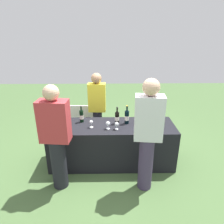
{
  "coord_description": "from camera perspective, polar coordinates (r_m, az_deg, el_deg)",
  "views": [
    {
      "loc": [
        -0.06,
        -3.25,
        2.31
      ],
      "look_at": [
        0.0,
        0.0,
        1.0
      ],
      "focal_mm": 33.0,
      "sensor_mm": 36.0,
      "label": 1
    }
  ],
  "objects": [
    {
      "name": "wine_bottle_2",
      "position": [
        3.64,
        4.12,
        -1.39
      ],
      "size": [
        0.08,
        0.08,
        0.34
      ],
      "color": "black",
      "rests_on": "tasting_table"
    },
    {
      "name": "guest_1",
      "position": [
        2.97,
        9.9,
        -5.72
      ],
      "size": [
        0.42,
        0.26,
        1.73
      ],
      "rotation": [
        0.0,
        0.0,
        -0.11
      ],
      "color": "#3F3351",
      "rests_on": "ground_plane"
    },
    {
      "name": "wine_bottle_1",
      "position": [
        3.64,
        1.42,
        -1.58
      ],
      "size": [
        0.07,
        0.07,
        0.31
      ],
      "color": "black",
      "rests_on": "tasting_table"
    },
    {
      "name": "ice_bucket",
      "position": [
        3.69,
        11.6,
        -2.17
      ],
      "size": [
        0.19,
        0.19,
        0.16
      ],
      "primitive_type": "cylinder",
      "color": "silver",
      "rests_on": "tasting_table"
    },
    {
      "name": "wine_bottle_0",
      "position": [
        3.73,
        -8.44,
        -1.15
      ],
      "size": [
        0.07,
        0.07,
        0.3
      ],
      "color": "black",
      "rests_on": "tasting_table"
    },
    {
      "name": "wine_glass_4",
      "position": [
        3.53,
        11.08,
        -2.92
      ],
      "size": [
        0.07,
        0.07,
        0.14
      ],
      "color": "silver",
      "rests_on": "tasting_table"
    },
    {
      "name": "tasting_table",
      "position": [
        3.78,
        -0.0,
        -8.83
      ],
      "size": [
        2.2,
        0.72,
        0.75
      ],
      "primitive_type": "cube",
      "color": "black",
      "rests_on": "ground_plane"
    },
    {
      "name": "wine_bottle_4",
      "position": [
        3.78,
        9.18,
        -0.94
      ],
      "size": [
        0.08,
        0.08,
        0.29
      ],
      "color": "black",
      "rests_on": "tasting_table"
    },
    {
      "name": "wine_bottle_3",
      "position": [
        3.74,
        7.77,
        -1.13
      ],
      "size": [
        0.07,
        0.07,
        0.3
      ],
      "color": "black",
      "rests_on": "tasting_table"
    },
    {
      "name": "wine_glass_2",
      "position": [
        3.43,
        1.3,
        -3.4
      ],
      "size": [
        0.07,
        0.07,
        0.13
      ],
      "color": "silver",
      "rests_on": "tasting_table"
    },
    {
      "name": "wine_glass_3",
      "position": [
        3.45,
        9.86,
        -3.51
      ],
      "size": [
        0.06,
        0.06,
        0.13
      ],
      "color": "silver",
      "rests_on": "tasting_table"
    },
    {
      "name": "wine_glass_0",
      "position": [
        3.51,
        -5.77,
        -2.86
      ],
      "size": [
        0.06,
        0.06,
        0.13
      ],
      "color": "silver",
      "rests_on": "tasting_table"
    },
    {
      "name": "wine_glass_1",
      "position": [
        3.44,
        -1.13,
        -3.24
      ],
      "size": [
        0.07,
        0.07,
        0.14
      ],
      "color": "silver",
      "rests_on": "tasting_table"
    },
    {
      "name": "guest_0",
      "position": [
        3.09,
        -15.3,
        -6.43
      ],
      "size": [
        0.44,
        0.27,
        1.64
      ],
      "rotation": [
        0.0,
        0.0,
        -0.09
      ],
      "color": "black",
      "rests_on": "ground_plane"
    },
    {
      "name": "menu_board",
      "position": [
        4.67,
        -8.0,
        -2.69
      ],
      "size": [
        0.55,
        0.05,
        0.77
      ],
      "primitive_type": "cube",
      "rotation": [
        0.0,
        0.0,
        -0.04
      ],
      "color": "white",
      "rests_on": "ground_plane"
    },
    {
      "name": "ground_plane",
      "position": [
        3.99,
        -0.0,
        -13.48
      ],
      "size": [
        12.0,
        12.0,
        0.0
      ],
      "primitive_type": "plane",
      "color": "#476638"
    },
    {
      "name": "server_pouring",
      "position": [
        4.2,
        -4.13,
        1.41
      ],
      "size": [
        0.35,
        0.21,
        1.54
      ],
      "rotation": [
        0.0,
        0.0,
        3.11
      ],
      "color": "black",
      "rests_on": "ground_plane"
    }
  ]
}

